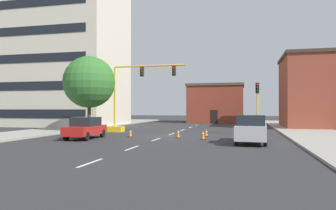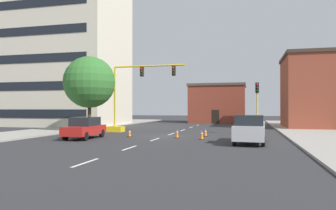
{
  "view_description": "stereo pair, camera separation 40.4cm",
  "coord_description": "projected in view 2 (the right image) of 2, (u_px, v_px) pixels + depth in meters",
  "views": [
    {
      "loc": [
        6.71,
        -27.14,
        2.45
      ],
      "look_at": [
        -0.95,
        5.02,
        2.79
      ],
      "focal_mm": 34.19,
      "sensor_mm": 36.0,
      "label": 1
    },
    {
      "loc": [
        7.1,
        -27.04,
        2.45
      ],
      "look_at": [
        -0.95,
        5.02,
        2.79
      ],
      "focal_mm": 34.19,
      "sensor_mm": 36.0,
      "label": 2
    }
  ],
  "objects": [
    {
      "name": "lane_stripe_seg_1",
      "position": [
        130.0,
        148.0,
        19.69
      ],
      "size": [
        0.16,
        2.4,
        0.01
      ],
      "primitive_type": "cube",
      "color": "silver",
      "rests_on": "ground_plane"
    },
    {
      "name": "ground_plane",
      "position": [
        165.0,
        136.0,
        27.93
      ],
      "size": [
        160.0,
        160.0,
        0.0
      ],
      "primitive_type": "plane",
      "color": "#2D2D30"
    },
    {
      "name": "tree_left_near",
      "position": [
        89.0,
        82.0,
        33.15
      ],
      "size": [
        5.35,
        5.35,
        7.84
      ],
      "color": "#4C3823",
      "rests_on": "ground_plane"
    },
    {
      "name": "lane_stripe_seg_0",
      "position": [
        86.0,
        163.0,
        14.35
      ],
      "size": [
        0.16,
        2.4,
        0.01
      ],
      "primitive_type": "cube",
      "color": "silver",
      "rests_on": "ground_plane"
    },
    {
      "name": "lane_stripe_seg_6",
      "position": [
        198.0,
        125.0,
        46.36
      ],
      "size": [
        0.16,
        2.4,
        0.01
      ],
      "primitive_type": "cube",
      "color": "silver",
      "rests_on": "ground_plane"
    },
    {
      "name": "traffic_signal_gantry",
      "position": [
        124.0,
        111.0,
        33.05
      ],
      "size": [
        8.32,
        1.2,
        6.83
      ],
      "color": "yellow",
      "rests_on": "ground_plane"
    },
    {
      "name": "lane_stripe_seg_3",
      "position": [
        171.0,
        134.0,
        30.36
      ],
      "size": [
        0.16,
        2.4,
        0.01
      ],
      "primitive_type": "cube",
      "color": "silver",
      "rests_on": "ground_plane"
    },
    {
      "name": "sidewalk_left",
      "position": [
        77.0,
        128.0,
        38.9
      ],
      "size": [
        6.0,
        56.0,
        0.14
      ],
      "primitive_type": "cube",
      "color": "#9E998E",
      "rests_on": "ground_plane"
    },
    {
      "name": "traffic_cone_roadside_b",
      "position": [
        130.0,
        133.0,
        27.39
      ],
      "size": [
        0.36,
        0.36,
        0.66
      ],
      "color": "black",
      "rests_on": "ground_plane"
    },
    {
      "name": "traffic_cone_roadside_c",
      "position": [
        177.0,
        133.0,
        26.38
      ],
      "size": [
        0.36,
        0.36,
        0.75
      ],
      "color": "black",
      "rests_on": "ground_plane"
    },
    {
      "name": "pickup_truck_silver",
      "position": [
        250.0,
        129.0,
        22.35
      ],
      "size": [
        2.28,
        5.5,
        1.99
      ],
      "color": "#BCBCC1",
      "rests_on": "ground_plane"
    },
    {
      "name": "building_tall_left",
      "position": [
        66.0,
        51.0,
        46.2
      ],
      "size": [
        16.17,
        12.39,
        21.41
      ],
      "color": "beige",
      "rests_on": "ground_plane"
    },
    {
      "name": "lane_stripe_seg_2",
      "position": [
        155.0,
        139.0,
        25.02
      ],
      "size": [
        0.16,
        2.4,
        0.01
      ],
      "primitive_type": "cube",
      "color": "silver",
      "rests_on": "ground_plane"
    },
    {
      "name": "traffic_light_pole_right",
      "position": [
        257.0,
        96.0,
        29.24
      ],
      "size": [
        0.32,
        0.47,
        4.8
      ],
      "color": "yellow",
      "rests_on": "ground_plane"
    },
    {
      "name": "lane_stripe_seg_4",
      "position": [
        183.0,
        130.0,
        35.69
      ],
      "size": [
        0.16,
        2.4,
        0.01
      ],
      "primitive_type": "cube",
      "color": "silver",
      "rests_on": "ground_plane"
    },
    {
      "name": "lane_stripe_seg_5",
      "position": [
        191.0,
        127.0,
        41.03
      ],
      "size": [
        0.16,
        2.4,
        0.01
      ],
      "primitive_type": "cube",
      "color": "silver",
      "rests_on": "ground_plane"
    },
    {
      "name": "traffic_cone_roadside_a",
      "position": [
        202.0,
        135.0,
        24.99
      ],
      "size": [
        0.36,
        0.36,
        0.76
      ],
      "color": "black",
      "rests_on": "ground_plane"
    },
    {
      "name": "building_brick_center",
      "position": [
        218.0,
        103.0,
        54.64
      ],
      "size": [
        9.4,
        7.61,
        6.52
      ],
      "color": "brown",
      "rests_on": "ground_plane"
    },
    {
      "name": "sidewalk_right",
      "position": [
        310.0,
        132.0,
        32.48
      ],
      "size": [
        6.0,
        56.0,
        0.14
      ],
      "primitive_type": "cube",
      "color": "#9E998E",
      "rests_on": "ground_plane"
    },
    {
      "name": "traffic_cone_roadside_d",
      "position": [
        206.0,
        133.0,
        27.83
      ],
      "size": [
        0.36,
        0.36,
        0.66
      ],
      "color": "black",
      "rests_on": "ground_plane"
    },
    {
      "name": "sedan_red_near_left",
      "position": [
        85.0,
        128.0,
        25.71
      ],
      "size": [
        2.04,
        4.57,
        1.74
      ],
      "color": "#B21E19",
      "rests_on": "ground_plane"
    }
  ]
}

